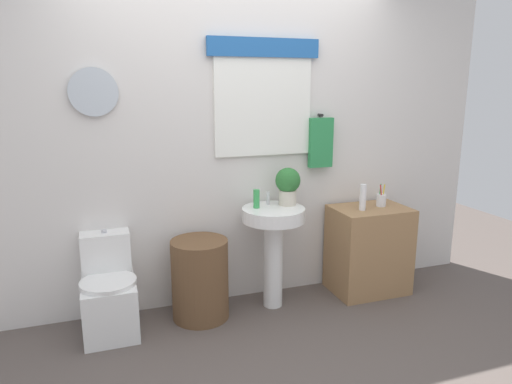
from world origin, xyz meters
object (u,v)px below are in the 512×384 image
laundry_hamper (200,279)px  potted_plant (288,184)px  wooden_cabinet (369,250)px  soap_bottle (256,199)px  toilet (109,294)px  lotion_bottle (363,197)px  pedestal_sink (273,235)px  toothbrush_cup (381,200)px

laundry_hamper → potted_plant: 0.98m
laundry_hamper → wooden_cabinet: 1.44m
laundry_hamper → soap_bottle: 0.73m
toilet → laundry_hamper: toilet is taller
toilet → wooden_cabinet: size_ratio=0.97×
potted_plant → lotion_bottle: bearing=-9.3°
wooden_cabinet → lotion_bottle: bearing=-159.6°
soap_bottle → toilet: bearing=-179.0°
potted_plant → lotion_bottle: size_ratio=1.38×
laundry_hamper → potted_plant: bearing=4.8°
laundry_hamper → pedestal_sink: size_ratio=0.76×
toilet → soap_bottle: (1.11, 0.02, 0.60)m
lotion_bottle → pedestal_sink: bearing=177.0°
toilet → pedestal_sink: bearing=-1.5°
pedestal_sink → lotion_bottle: (0.75, -0.04, 0.25)m
laundry_hamper → toothbrush_cup: (1.55, 0.02, 0.48)m
wooden_cabinet → lotion_bottle: (-0.11, -0.04, 0.47)m
laundry_hamper → soap_bottle: size_ratio=4.24×
laundry_hamper → lotion_bottle: lotion_bottle is taller
pedestal_sink → wooden_cabinet: bearing=0.0°
toilet → toothbrush_cup: size_ratio=3.79×
potted_plant → toilet: bearing=-178.8°
lotion_bottle → soap_bottle: bearing=174.1°
toilet → potted_plant: 1.54m
laundry_hamper → wooden_cabinet: bearing=0.0°
potted_plant → lotion_bottle: (0.61, -0.10, -0.13)m
wooden_cabinet → soap_bottle: soap_bottle is taller
wooden_cabinet → toothbrush_cup: bearing=10.6°
pedestal_sink → toothbrush_cup: (0.97, 0.02, 0.19)m
wooden_cabinet → potted_plant: potted_plant is taller
laundry_hamper → toothbrush_cup: size_ratio=3.27×
potted_plant → lotion_bottle: potted_plant is taller
laundry_hamper → soap_bottle: soap_bottle is taller
soap_bottle → toothbrush_cup: size_ratio=0.77×
toilet → laundry_hamper: size_ratio=1.16×
laundry_hamper → lotion_bottle: size_ratio=2.86×
wooden_cabinet → laundry_hamper: bearing=180.0°
soap_bottle → lotion_bottle: size_ratio=0.67×
toilet → toothbrush_cup: 2.25m
laundry_hamper → wooden_cabinet: size_ratio=0.83×
laundry_hamper → potted_plant: (0.72, 0.06, 0.66)m
potted_plant → soap_bottle: bearing=-177.8°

